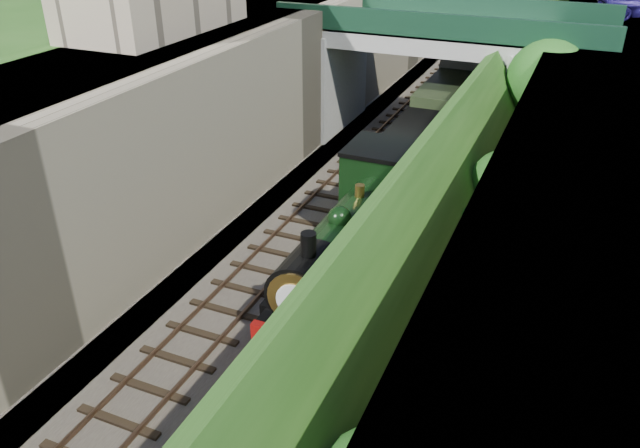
# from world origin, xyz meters

# --- Properties ---
(trackbed) EXTENTS (10.00, 90.00, 0.20)m
(trackbed) POSITION_xyz_m (0.00, 20.00, 0.10)
(trackbed) COLOR #473F38
(trackbed) RESTS_ON ground
(retaining_wall) EXTENTS (1.00, 90.00, 7.00)m
(retaining_wall) POSITION_xyz_m (-5.50, 20.00, 3.50)
(retaining_wall) COLOR #756B56
(retaining_wall) RESTS_ON ground
(street_plateau_left) EXTENTS (6.00, 90.00, 7.00)m
(street_plateau_left) POSITION_xyz_m (-9.00, 20.00, 3.50)
(street_plateau_left) COLOR #262628
(street_plateau_left) RESTS_ON ground
(street_plateau_right) EXTENTS (8.00, 90.00, 6.25)m
(street_plateau_right) POSITION_xyz_m (9.50, 20.00, 3.12)
(street_plateau_right) COLOR #262628
(street_plateau_right) RESTS_ON ground
(embankment_slope) EXTENTS (4.42, 90.00, 6.36)m
(embankment_slope) POSITION_xyz_m (5.00, 19.14, 2.76)
(embankment_slope) COLOR #1E4714
(embankment_slope) RESTS_ON ground
(track_left) EXTENTS (2.50, 90.00, 0.20)m
(track_left) POSITION_xyz_m (-2.00, 20.00, 0.25)
(track_left) COLOR black
(track_left) RESTS_ON trackbed
(track_right) EXTENTS (2.50, 90.00, 0.20)m
(track_right) POSITION_xyz_m (1.20, 20.00, 0.25)
(track_right) COLOR black
(track_right) RESTS_ON trackbed
(road_bridge) EXTENTS (16.00, 6.40, 7.25)m
(road_bridge) POSITION_xyz_m (0.94, 24.00, 4.08)
(road_bridge) COLOR gray
(road_bridge) RESTS_ON ground
(tree) EXTENTS (3.60, 3.80, 6.60)m
(tree) POSITION_xyz_m (5.91, 21.02, 4.65)
(tree) COLOR black
(tree) RESTS_ON ground
(locomotive) EXTENTS (3.10, 10.22, 3.83)m
(locomotive) POSITION_xyz_m (1.20, 9.47, 1.89)
(locomotive) COLOR black
(locomotive) RESTS_ON trackbed
(tender) EXTENTS (2.70, 6.00, 3.05)m
(tender) POSITION_xyz_m (1.20, 16.84, 1.62)
(tender) COLOR black
(tender) RESTS_ON trackbed
(coach_front) EXTENTS (2.90, 18.00, 3.70)m
(coach_front) POSITION_xyz_m (1.20, 29.44, 2.05)
(coach_front) COLOR black
(coach_front) RESTS_ON trackbed
(coach_middle) EXTENTS (2.90, 18.00, 3.70)m
(coach_middle) POSITION_xyz_m (1.20, 48.24, 2.05)
(coach_middle) COLOR black
(coach_middle) RESTS_ON trackbed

